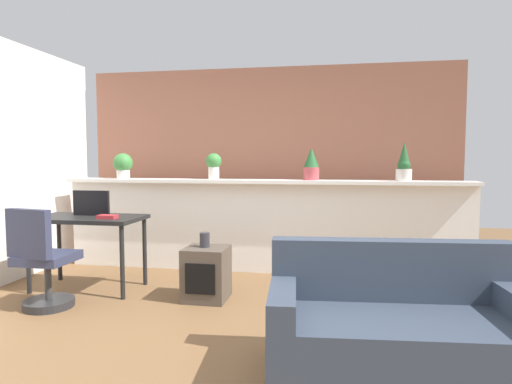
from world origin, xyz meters
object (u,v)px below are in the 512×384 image
at_px(potted_plant_3, 404,165).
at_px(side_cube_shelf, 206,274).
at_px(potted_plant_0, 123,165).
at_px(potted_plant_2, 311,164).
at_px(vase_on_shelf, 205,240).
at_px(office_chair, 42,266).
at_px(couch, 397,331).
at_px(potted_plant_1, 214,164).
at_px(book_on_desk, 107,217).
at_px(tv_monitor, 91,203).
at_px(desk, 88,225).

xyz_separation_m(potted_plant_3, side_cube_shelf, (-1.93, -1.07, -1.02)).
distance_m(potted_plant_0, potted_plant_2, 2.30).
height_order(potted_plant_0, vase_on_shelf, potted_plant_0).
xyz_separation_m(office_chair, couch, (2.93, -0.70, -0.11)).
distance_m(potted_plant_0, side_cube_shelf, 2.02).
relative_size(potted_plant_1, book_on_desk, 1.66).
bearing_deg(potted_plant_2, office_chair, -144.38).
bearing_deg(tv_monitor, potted_plant_1, 41.25).
xyz_separation_m(potted_plant_2, desk, (-2.21, -0.99, -0.61)).
relative_size(side_cube_shelf, couch, 0.31).
bearing_deg(potted_plant_2, tv_monitor, -157.55).
bearing_deg(couch, office_chair, 166.63).
distance_m(potted_plant_1, vase_on_shelf, 1.32).
bearing_deg(office_chair, side_cube_shelf, 21.03).
bearing_deg(potted_plant_3, potted_plant_1, 178.74).
height_order(desk, vase_on_shelf, desk).
xyz_separation_m(tv_monitor, vase_on_shelf, (1.27, -0.17, -0.31)).
height_order(potted_plant_2, desk, potted_plant_2).
bearing_deg(potted_plant_2, potted_plant_1, 179.50).
relative_size(potted_plant_0, potted_plant_3, 0.73).
distance_m(tv_monitor, side_cube_shelf, 1.44).
bearing_deg(potted_plant_1, office_chair, -124.25).
xyz_separation_m(potted_plant_1, tv_monitor, (-1.05, -0.92, -0.39)).
xyz_separation_m(potted_plant_0, book_on_desk, (0.38, -1.08, -0.49)).
distance_m(potted_plant_2, side_cube_shelf, 1.77).
bearing_deg(couch, vase_on_shelf, 142.30).
bearing_deg(desk, potted_plant_1, 43.61).
bearing_deg(side_cube_shelf, desk, 174.87).
bearing_deg(potted_plant_0, desk, -84.58).
xyz_separation_m(potted_plant_0, office_chair, (0.03, -1.60, -0.87)).
height_order(potted_plant_3, vase_on_shelf, potted_plant_3).
relative_size(potted_plant_3, vase_on_shelf, 3.09).
height_order(potted_plant_2, vase_on_shelf, potted_plant_2).
relative_size(side_cube_shelf, vase_on_shelf, 3.63).
distance_m(potted_plant_0, vase_on_shelf, 1.86).
xyz_separation_m(tv_monitor, couch, (2.86, -1.41, -0.60)).
distance_m(desk, side_cube_shelf, 1.36).
xyz_separation_m(potted_plant_3, book_on_desk, (-2.93, -1.07, -0.50)).
xyz_separation_m(potted_plant_2, book_on_desk, (-1.92, -1.10, -0.51)).
relative_size(potted_plant_3, side_cube_shelf, 0.85).
bearing_deg(office_chair, potted_plant_3, 25.86).
xyz_separation_m(potted_plant_0, tv_monitor, (0.09, -0.89, -0.38)).
xyz_separation_m(potted_plant_1, office_chair, (-1.11, -1.64, -0.88)).
bearing_deg(desk, potted_plant_2, 24.20).
height_order(office_chair, vase_on_shelf, office_chair).
bearing_deg(potted_plant_3, couch, -98.73).
xyz_separation_m(vase_on_shelf, couch, (1.60, -1.23, -0.29)).
bearing_deg(potted_plant_0, potted_plant_1, 1.66).
distance_m(potted_plant_1, couch, 3.11).
height_order(desk, side_cube_shelf, desk).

